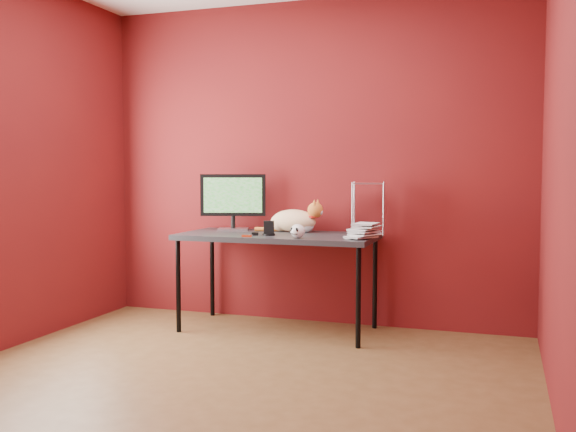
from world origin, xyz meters
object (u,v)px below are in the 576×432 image
(desk, at_px, (278,240))
(book_stack, at_px, (356,151))
(skull_mug, at_px, (298,231))
(monitor, at_px, (233,199))
(speaker, at_px, (269,229))
(cat, at_px, (294,220))

(desk, xyz_separation_m, book_stack, (0.63, -0.09, 0.68))
(skull_mug, bearing_deg, book_stack, 40.94)
(monitor, height_order, speaker, monitor)
(monitor, bearing_deg, skull_mug, -50.61)
(skull_mug, relative_size, book_stack, 0.09)
(monitor, bearing_deg, desk, -38.53)
(desk, height_order, speaker, speaker)
(cat, height_order, skull_mug, cat)
(desk, distance_m, skull_mug, 0.38)
(monitor, distance_m, skull_mug, 0.84)
(desk, relative_size, cat, 2.64)
(cat, relative_size, skull_mug, 5.12)
(monitor, xyz_separation_m, book_stack, (1.07, -0.25, 0.37))
(monitor, distance_m, book_stack, 1.16)
(cat, bearing_deg, desk, -100.21)
(monitor, distance_m, cat, 0.54)
(desk, xyz_separation_m, monitor, (-0.44, 0.16, 0.31))
(desk, xyz_separation_m, cat, (0.07, 0.19, 0.14))
(skull_mug, distance_m, speaker, 0.31)
(desk, relative_size, monitor, 2.94)
(cat, height_order, speaker, cat)
(speaker, bearing_deg, cat, 51.51)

